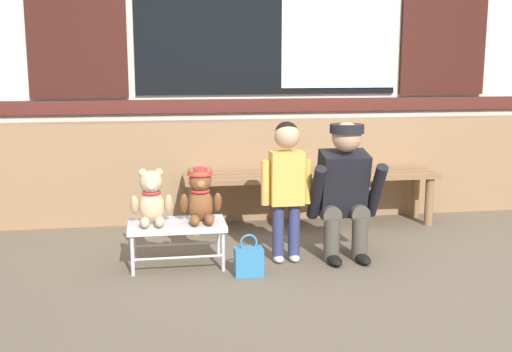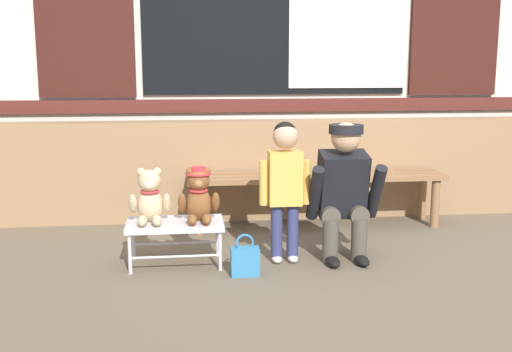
% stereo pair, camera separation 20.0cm
% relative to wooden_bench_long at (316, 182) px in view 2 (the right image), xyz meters
% --- Properties ---
extents(ground_plane, '(60.00, 60.00, 0.00)m').
position_rel_wooden_bench_long_xyz_m(ground_plane, '(-0.22, -1.06, -0.37)').
color(ground_plane, brown).
extents(brick_low_wall, '(6.89, 0.25, 0.85)m').
position_rel_wooden_bench_long_xyz_m(brick_low_wall, '(-0.22, 0.37, 0.05)').
color(brick_low_wall, '#997551').
rests_on(brick_low_wall, ground).
extents(shop_facade, '(7.03, 0.26, 3.26)m').
position_rel_wooden_bench_long_xyz_m(shop_facade, '(-0.22, 0.88, 1.27)').
color(shop_facade, silver).
rests_on(shop_facade, ground).
extents(wooden_bench_long, '(2.10, 0.40, 0.44)m').
position_rel_wooden_bench_long_xyz_m(wooden_bench_long, '(0.00, 0.00, 0.00)').
color(wooden_bench_long, '#8E6642').
rests_on(wooden_bench_long, ground).
extents(small_display_bench, '(0.64, 0.36, 0.30)m').
position_rel_wooden_bench_long_xyz_m(small_display_bench, '(-1.14, -0.87, -0.11)').
color(small_display_bench, silver).
rests_on(small_display_bench, ground).
extents(teddy_bear_plain, '(0.28, 0.26, 0.36)m').
position_rel_wooden_bench_long_xyz_m(teddy_bear_plain, '(-1.30, -0.87, 0.09)').
color(teddy_bear_plain, '#CCB289').
rests_on(teddy_bear_plain, small_display_bench).
extents(teddy_bear_with_hat, '(0.28, 0.27, 0.36)m').
position_rel_wooden_bench_long_xyz_m(teddy_bear_with_hat, '(-0.98, -0.87, 0.10)').
color(teddy_bear_with_hat, brown).
rests_on(teddy_bear_with_hat, small_display_bench).
extents(child_standing, '(0.35, 0.18, 0.96)m').
position_rel_wooden_bench_long_xyz_m(child_standing, '(-0.40, -0.88, 0.22)').
color(child_standing, navy).
rests_on(child_standing, ground).
extents(adult_crouching, '(0.50, 0.49, 0.95)m').
position_rel_wooden_bench_long_xyz_m(adult_crouching, '(0.01, -0.85, 0.11)').
color(adult_crouching, '#4C473D').
rests_on(adult_crouching, ground).
extents(handbag_on_ground, '(0.18, 0.11, 0.27)m').
position_rel_wooden_bench_long_xyz_m(handbag_on_ground, '(-0.70, -1.13, -0.28)').
color(handbag_on_ground, teal).
rests_on(handbag_on_ground, ground).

